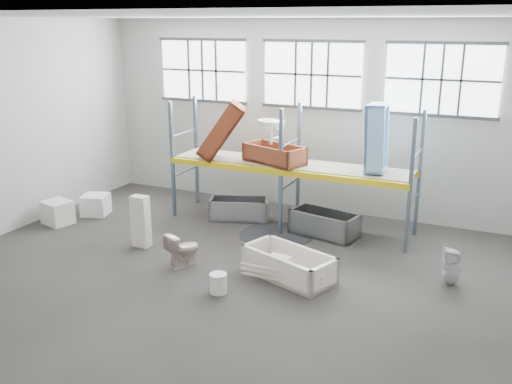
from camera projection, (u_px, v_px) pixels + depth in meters
The scene contains 32 objects.
floor at pixel (225, 282), 11.26m from camera, with size 12.00×10.00×0.10m, color #463F3C.
ceiling at pixel (220, 13), 9.79m from camera, with size 12.00×10.00×0.10m, color silver.
wall_back at pixel (312, 117), 14.92m from camera, with size 12.00×0.10×5.00m, color #B4AFA6.
wall_front at pixel (4, 253), 6.13m from camera, with size 12.00×0.10×5.00m, color beige.
window_left at pixel (203, 70), 15.78m from camera, with size 2.60×0.04×1.60m, color white.
window_mid at pixel (312, 75), 14.51m from camera, with size 2.60×0.04×1.60m, color white.
window_right at pixel (442, 80), 13.23m from camera, with size 2.60×0.04×1.60m, color white.
rack_upright_la at pixel (172, 160), 14.53m from camera, with size 0.08×0.08×3.00m, color slate.
rack_upright_lb at pixel (196, 151), 15.58m from camera, with size 0.08×0.08×3.00m, color slate.
rack_upright_ma at pixel (281, 172), 13.34m from camera, with size 0.08×0.08×3.00m, color slate.
rack_upright_mb at pixel (299, 161), 14.38m from camera, with size 0.08×0.08×3.00m, color slate.
rack_upright_ra at pixel (410, 187), 12.14m from camera, with size 0.08×0.08×3.00m, color slate.
rack_upright_rb at pixel (420, 174), 13.19m from camera, with size 0.08×0.08×3.00m, color slate.
rack_beam_front at pixel (281, 172), 13.34m from camera, with size 6.00×0.10×0.14m, color yellow.
rack_beam_back at pixel (299, 161), 14.38m from camera, with size 6.00×0.10×0.14m, color yellow.
shelf_deck at pixel (290, 164), 13.84m from camera, with size 5.90×1.10×0.03m, color gray.
wet_patch at pixel (277, 235), 13.59m from camera, with size 1.80×1.80×0.00m, color black.
bathtub_beige at pixel (289, 264), 11.27m from camera, with size 1.86×0.87×0.55m, color #F1E0CF, non-canonical shape.
cistern_spare at pixel (280, 265), 11.20m from camera, with size 0.43×0.21×0.41m, color #F4DFC8.
sink_in_tub at pixel (258, 263), 11.60m from camera, with size 0.47×0.47×0.16m, color beige.
toilet_beige at pixel (183, 249), 11.80m from camera, with size 0.41×0.71×0.73m, color beige.
cistern_tall at pixel (141, 221), 12.75m from camera, with size 0.38×0.25×1.19m, color #F4E4CB.
toilet_white at pixel (452, 267), 10.92m from camera, with size 0.34×0.34×0.75m, color silver.
steel_tub_left at pixel (239, 209), 14.62m from camera, with size 1.48×0.69×0.54m, color #B0B0B8, non-canonical shape.
steel_tub_right at pixel (324, 224), 13.49m from camera, with size 1.58×0.74×0.58m, color #96989C, non-canonical shape.
rust_tub_flat at pixel (274, 154), 13.79m from camera, with size 1.53×0.72×0.43m, color maroon, non-canonical shape.
rust_tub_tilted at pixel (222, 131), 14.12m from camera, with size 1.55×0.73×0.44m, color #974124, non-canonical shape.
sink_on_shelf at pixel (271, 143), 13.69m from camera, with size 0.67×0.52×0.60m, color white.
blue_tub_upright at pixel (377, 138), 12.75m from camera, with size 1.53×0.72×0.43m, color #8EC0F5, non-canonical shape.
bucket at pixel (218, 283), 10.64m from camera, with size 0.33×0.33×0.38m, color white.
carton_near at pixel (58, 212), 14.28m from camera, with size 0.68×0.59×0.59m, color silver.
carton_far at pixel (96, 205), 14.97m from camera, with size 0.64×0.64×0.53m, color silver.
Camera 1 is at (4.84, -9.08, 4.90)m, focal length 39.80 mm.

